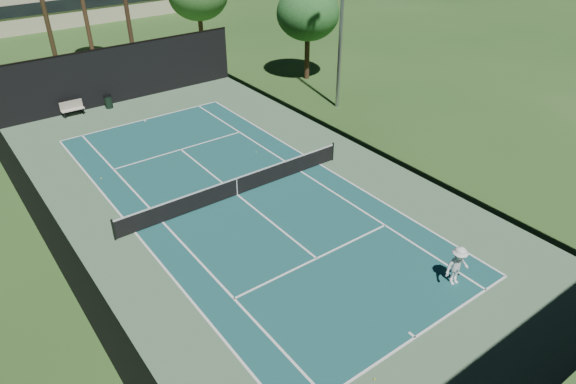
% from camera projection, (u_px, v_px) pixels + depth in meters
% --- Properties ---
extents(ground, '(160.00, 160.00, 0.00)m').
position_uv_depth(ground, '(237.00, 195.00, 26.22)').
color(ground, '#2A501E').
rests_on(ground, ground).
extents(apron_slab, '(18.00, 32.00, 0.01)m').
position_uv_depth(apron_slab, '(237.00, 195.00, 26.22)').
color(apron_slab, '#507251').
rests_on(apron_slab, ground).
extents(court_surface, '(10.97, 23.77, 0.01)m').
position_uv_depth(court_surface, '(237.00, 195.00, 26.21)').
color(court_surface, '#195051').
rests_on(court_surface, ground).
extents(court_lines, '(11.07, 23.87, 0.01)m').
position_uv_depth(court_lines, '(237.00, 195.00, 26.21)').
color(court_lines, white).
rests_on(court_lines, ground).
extents(tennis_net, '(12.90, 0.10, 1.10)m').
position_uv_depth(tennis_net, '(237.00, 186.00, 25.93)').
color(tennis_net, black).
rests_on(tennis_net, ground).
extents(fence, '(18.04, 32.05, 4.03)m').
position_uv_depth(fence, '(235.00, 160.00, 25.21)').
color(fence, black).
rests_on(fence, ground).
extents(player, '(1.23, 0.85, 1.74)m').
position_uv_depth(player, '(457.00, 266.00, 20.08)').
color(player, white).
rests_on(player, ground).
extents(tennis_ball_a, '(0.08, 0.08, 0.08)m').
position_uv_depth(tennis_ball_a, '(374.00, 379.00, 16.54)').
color(tennis_ball_a, gold).
rests_on(tennis_ball_a, ground).
extents(tennis_ball_b, '(0.06, 0.06, 0.06)m').
position_uv_depth(tennis_ball_b, '(158.00, 206.00, 25.27)').
color(tennis_ball_b, '#D0F637').
rests_on(tennis_ball_b, ground).
extents(tennis_ball_c, '(0.06, 0.06, 0.06)m').
position_uv_depth(tennis_ball_c, '(256.00, 152.00, 30.27)').
color(tennis_ball_c, '#ACCB2E').
rests_on(tennis_ball_c, ground).
extents(tennis_ball_d, '(0.07, 0.07, 0.07)m').
position_uv_depth(tennis_ball_d, '(101.00, 178.00, 27.61)').
color(tennis_ball_d, '#D0E133').
rests_on(tennis_ball_d, ground).
extents(park_bench, '(1.50, 0.45, 1.02)m').
position_uv_depth(park_bench, '(72.00, 108.00, 34.76)').
color(park_bench, beige).
rests_on(park_bench, ground).
extents(trash_bin, '(0.56, 0.56, 0.95)m').
position_uv_depth(trash_bin, '(108.00, 101.00, 35.93)').
color(trash_bin, black).
rests_on(trash_bin, ground).
extents(decid_tree_b, '(4.80, 4.80, 7.14)m').
position_uv_depth(decid_tree_b, '(308.00, 13.00, 38.89)').
color(decid_tree_b, '#4D3421').
rests_on(decid_tree_b, ground).
extents(light_pole, '(0.90, 0.25, 12.22)m').
position_uv_depth(light_pole, '(342.00, 12.00, 33.05)').
color(light_pole, '#95989D').
rests_on(light_pole, ground).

